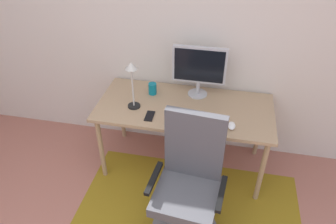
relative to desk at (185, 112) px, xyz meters
The scene contains 10 objects.
wall_back 0.83m from the desk, 122.45° to the left, with size 6.00×0.10×2.60m, color silver.
area_rug 0.93m from the desk, 77.95° to the right, with size 1.89×1.38×0.01m, color olive.
desk is the anchor object (origin of this frame).
monitor 0.42m from the desk, 68.56° to the left, with size 0.48×0.18×0.48m.
keyboard 0.24m from the desk, 63.86° to the right, with size 0.43×0.13×0.02m, color white.
computer_mouse 0.48m from the desk, 27.75° to the right, with size 0.06×0.10×0.03m, color white.
coffee_cup 0.38m from the desk, 156.01° to the left, with size 0.08×0.08×0.11m, color #0D7287.
cell_phone 0.35m from the desk, 142.01° to the right, with size 0.07×0.14×0.01m, color black.
desk_lamp 0.58m from the desk, 167.91° to the right, with size 0.11×0.11×0.43m.
office_chair 0.75m from the desk, 78.14° to the right, with size 0.56×0.53×1.06m.
Camera 1 is at (0.59, -0.52, 2.31)m, focal length 34.09 mm.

